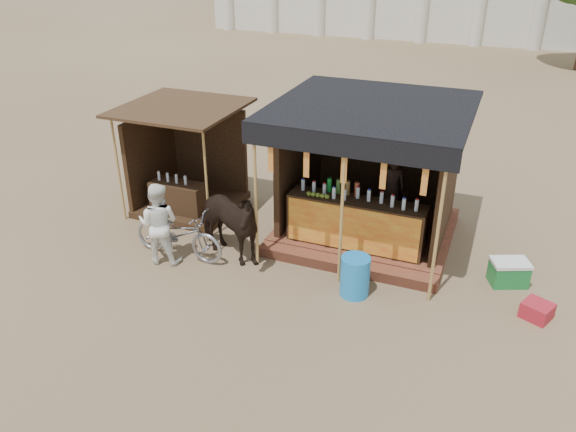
# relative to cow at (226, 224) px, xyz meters

# --- Properties ---
(ground) EXTENTS (120.00, 120.00, 0.00)m
(ground) POSITION_rel_cow_xyz_m (1.21, -1.51, -0.76)
(ground) COLOR #846B4C
(ground) RESTS_ON ground
(main_stall) EXTENTS (3.60, 3.61, 2.78)m
(main_stall) POSITION_rel_cow_xyz_m (2.23, 1.85, 0.27)
(main_stall) COLOR brown
(main_stall) RESTS_ON ground
(secondary_stall) EXTENTS (2.40, 2.40, 2.38)m
(secondary_stall) POSITION_rel_cow_xyz_m (-1.96, 1.73, 0.10)
(secondary_stall) COLOR #3D2916
(secondary_stall) RESTS_ON ground
(cow) EXTENTS (1.96, 1.38, 1.51)m
(cow) POSITION_rel_cow_xyz_m (0.00, 0.00, 0.00)
(cow) COLOR black
(cow) RESTS_ON ground
(motorbike) EXTENTS (1.90, 0.71, 0.99)m
(motorbike) POSITION_rel_cow_xyz_m (-0.90, -0.27, -0.26)
(motorbike) COLOR #919199
(motorbike) RESTS_ON ground
(bystander) EXTENTS (0.88, 0.75, 1.59)m
(bystander) POSITION_rel_cow_xyz_m (-1.12, -0.53, 0.04)
(bystander) COLOR white
(bystander) RESTS_ON ground
(blue_barrel) EXTENTS (0.57, 0.57, 0.73)m
(blue_barrel) POSITION_rel_cow_xyz_m (2.58, -0.24, -0.39)
(blue_barrel) COLOR #1C84D6
(blue_barrel) RESTS_ON ground
(red_crate) EXTENTS (0.56, 0.55, 0.27)m
(red_crate) POSITION_rel_cow_xyz_m (5.51, 0.22, -0.62)
(red_crate) COLOR #A41B27
(red_crate) RESTS_ON ground
(cooler) EXTENTS (0.76, 0.65, 0.46)m
(cooler) POSITION_rel_cow_xyz_m (5.02, 1.09, -0.52)
(cooler) COLOR #1B7A33
(cooler) RESTS_ON ground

